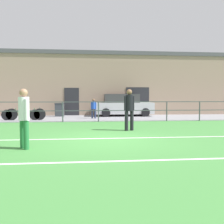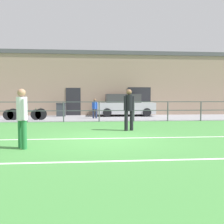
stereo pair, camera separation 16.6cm
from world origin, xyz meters
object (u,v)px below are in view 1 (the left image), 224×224
parked_car_red (123,106)px  bicycle_parked_0 (21,115)px  trash_bin_0 (60,110)px  player_goalkeeper (129,107)px  soccer_ball_match (24,124)px  bicycle_parked_1 (26,114)px  player_striker (24,115)px  spectator_child (94,107)px

parked_car_red → bicycle_parked_0: bearing=-157.1°
trash_bin_0 → player_goalkeeper: bearing=-65.0°
soccer_ball_match → bicycle_parked_1: bearing=101.2°
parked_car_red → bicycle_parked_0: size_ratio=1.84×
parked_car_red → player_goalkeeper: bearing=-96.7°
player_goalkeeper → parked_car_red: (0.92, 7.88, -0.20)m
player_striker → soccer_ball_match: size_ratio=7.67×
bicycle_parked_0 → bicycle_parked_1: bicycle_parked_1 is taller
player_striker → trash_bin_0: player_striker is taller
player_goalkeeper → trash_bin_0: (-3.70, 7.94, -0.48)m
player_striker → soccer_ball_match: (-1.36, 5.52, -0.82)m
bicycle_parked_1 → trash_bin_0: trash_bin_0 is taller
spectator_child → soccer_ball_match: bearing=60.8°
player_striker → spectator_child: bearing=-49.3°
trash_bin_0 → player_striker: bearing=-88.7°
bicycle_parked_0 → parked_car_red: bearing=22.9°
trash_bin_0 → parked_car_red: bearing=-0.7°
soccer_ball_match → trash_bin_0: 5.92m
player_goalkeeper → trash_bin_0: bearing=95.2°
soccer_ball_match → bicycle_parked_0: (-0.88, 2.95, 0.25)m
soccer_ball_match → spectator_child: size_ratio=0.17×
player_striker → parked_car_red: size_ratio=0.39×
bicycle_parked_0 → soccer_ball_match: bearing=-73.4°
player_striker → trash_bin_0: size_ratio=1.71×
soccer_ball_match → bicycle_parked_1: 3.02m
bicycle_parked_0 → trash_bin_0: size_ratio=2.36×
bicycle_parked_1 → trash_bin_0: bearing=59.2°
spectator_child → trash_bin_0: spectator_child is taller
player_goalkeeper → bicycle_parked_1: (-5.40, 5.09, -0.60)m
soccer_ball_match → spectator_child: bearing=47.3°
spectator_child → bicycle_parked_0: size_ratio=0.57×
trash_bin_0 → bicycle_parked_0: bearing=-125.0°
player_goalkeeper → trash_bin_0: size_ratio=1.81×
player_striker → bicycle_parked_0: bearing=-21.5°
player_goalkeeper → spectator_child: 6.09m
player_striker → bicycle_parked_0: player_striker is taller
player_striker → parked_car_red: player_striker is taller
soccer_ball_match → bicycle_parked_1: (-0.59, 2.95, 0.28)m
player_goalkeeper → trash_bin_0: 8.78m
parked_car_red → trash_bin_0: (-4.63, 0.06, -0.28)m
parked_car_red → bicycle_parked_1: 6.93m
parked_car_red → player_striker: bearing=-111.2°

